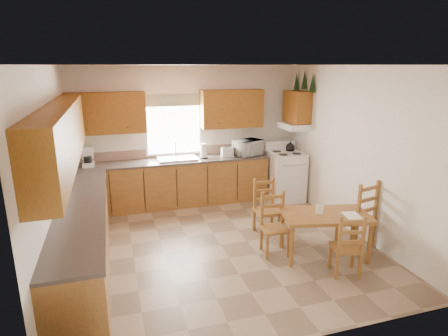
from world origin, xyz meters
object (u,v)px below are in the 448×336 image
object	(u,v)px
dining_table	(324,235)
chair_near_right	(357,213)
stove	(286,177)
chair_far_right	(267,207)
microwave	(248,148)
chair_far_left	(275,225)
chair_near_left	(346,243)

from	to	relation	value
dining_table	chair_near_right	xyz separation A→B (m)	(0.64, 0.16, 0.20)
stove	dining_table	size ratio (longest dim) A/B	0.80
chair_near_right	chair_far_right	distance (m)	1.38
stove	microwave	xyz separation A→B (m)	(-0.72, 0.31, 0.59)
chair_near_right	chair_far_left	distance (m)	1.30
chair_near_left	dining_table	bearing A→B (deg)	-73.14
chair_near_left	stove	bearing A→B (deg)	-84.88
chair_near_right	microwave	bearing A→B (deg)	-85.02
chair_far_left	dining_table	bearing A→B (deg)	-16.37
dining_table	chair_near_right	bearing A→B (deg)	26.40
chair_near_left	chair_far_right	world-z (taller)	chair_far_right
dining_table	stove	bearing A→B (deg)	90.12
microwave	dining_table	world-z (taller)	microwave
dining_table	chair_far_left	distance (m)	0.72
stove	chair_far_right	world-z (taller)	stove
microwave	chair_far_left	world-z (taller)	microwave
dining_table	chair_far_left	size ratio (longest dim) A/B	1.35
dining_table	chair_far_right	distance (m)	1.08
microwave	dining_table	bearing A→B (deg)	-109.75
chair_far_left	chair_far_right	world-z (taller)	chair_far_left
chair_near_left	chair_far_left	world-z (taller)	chair_far_left
chair_near_left	microwave	bearing A→B (deg)	-70.96
chair_near_right	chair_far_right	xyz separation A→B (m)	(-1.13, 0.79, -0.08)
dining_table	chair_near_right	distance (m)	0.69
microwave	chair_near_left	xyz separation A→B (m)	(0.21, -3.16, -0.65)
microwave	chair_far_left	xyz separation A→B (m)	(-0.46, -2.38, -0.63)
stove	chair_far_left	distance (m)	2.38
chair_near_right	chair_far_right	size ratio (longest dim) A/B	1.17
chair_far_right	dining_table	bearing A→B (deg)	-62.88
microwave	chair_far_right	bearing A→B (deg)	-123.81
chair_far_right	chair_near_right	bearing A→B (deg)	-35.20
stove	chair_far_left	size ratio (longest dim) A/B	1.08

